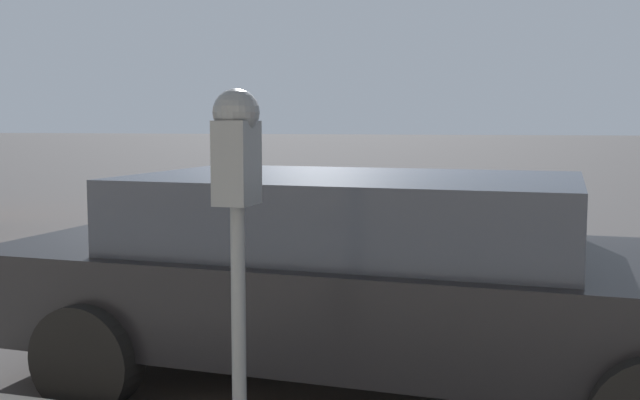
{
  "coord_description": "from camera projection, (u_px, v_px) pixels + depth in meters",
  "views": [
    {
      "loc": [
        -5.52,
        -1.37,
        1.66
      ],
      "look_at": [
        -2.49,
        -0.45,
        1.33
      ],
      "focal_mm": 42.0,
      "sensor_mm": 36.0,
      "label": 1
    }
  ],
  "objects": [
    {
      "name": "parking_meter",
      "position": [
        237.0,
        183.0,
        3.03
      ],
      "size": [
        0.21,
        0.19,
        1.62
      ],
      "color": "#4C5156",
      "rests_on": "sidewalk"
    },
    {
      "name": "ground_plane",
      "position": [
        357.0,
        337.0,
        5.82
      ],
      "size": [
        220.0,
        220.0,
        0.0
      ],
      "primitive_type": "plane",
      "color": "#3D3A3A"
    },
    {
      "name": "car_black",
      "position": [
        376.0,
        272.0,
        4.7
      ],
      "size": [
        2.26,
        4.9,
        1.33
      ],
      "rotation": [
        0.0,
        0.0,
        3.12
      ],
      "color": "black",
      "rests_on": "ground_plane"
    }
  ]
}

